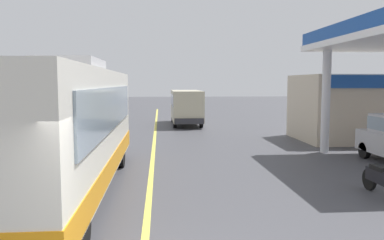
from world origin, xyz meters
name	(u,v)px	position (x,y,z in m)	size (l,w,h in m)	color
ground	(155,130)	(0.00, 20.00, 0.00)	(120.00, 120.00, 0.00)	#424247
lane_divider_stripe	(154,142)	(0.00, 15.00, 0.00)	(0.16, 50.00, 0.01)	#D8CC4C
coach_bus_main	(65,131)	(-2.23, 6.03, 1.72)	(2.60, 11.04, 3.69)	silver
minibus_opposing_lane	(186,104)	(2.17, 23.32, 1.47)	(2.04, 6.13, 2.44)	#BFB799
motorcycle_parked_forecourt	(381,179)	(6.13, 5.14, 0.44)	(0.55, 1.80, 0.92)	black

